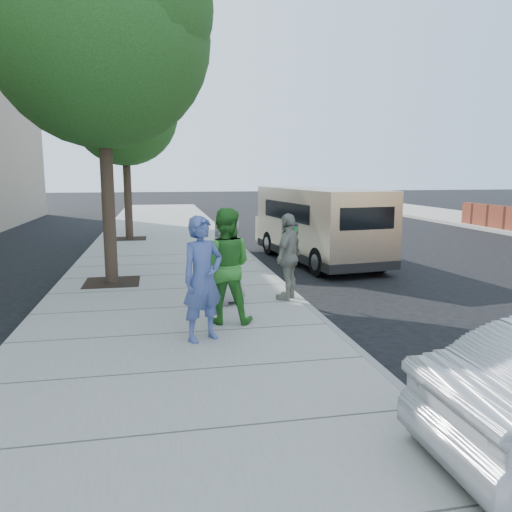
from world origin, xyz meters
name	(u,v)px	position (x,y,z in m)	size (l,w,h in m)	color
ground	(229,312)	(0.00, 0.00, 0.00)	(120.00, 120.00, 0.00)	black
sidewalk	(175,311)	(-1.00, 0.00, 0.07)	(5.00, 60.00, 0.15)	gray
curb_face	(303,304)	(1.44, 0.00, 0.07)	(0.12, 60.00, 0.16)	gray
tree_near	(102,27)	(-2.25, 2.40, 5.55)	(4.62, 4.60, 7.53)	black
tree_far	(125,107)	(-2.25, 10.00, 4.88)	(3.92, 3.80, 6.49)	black
parking_meter	(290,244)	(1.25, 0.31, 1.21)	(0.31, 0.14, 1.47)	gray
van	(318,223)	(3.29, 4.82, 1.13)	(2.59, 5.94, 2.14)	beige
person_officer	(203,279)	(-0.64, -1.88, 1.06)	(0.67, 0.44, 1.83)	#495B9D
person_green_shirt	(225,266)	(-0.20, -1.07, 1.09)	(0.91, 0.71, 1.88)	#35882C
person_gray_shirt	(228,258)	(0.00, 0.09, 1.01)	(0.84, 0.55, 1.72)	#A7A7AA
person_striped_polo	(289,257)	(1.20, 0.21, 0.98)	(0.98, 0.41, 1.67)	gray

